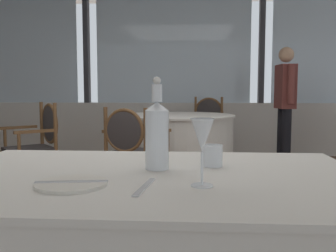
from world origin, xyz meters
TOP-DOWN VIEW (x-y plane):
  - ground_plane at (0.00, 0.00)m, footprint 12.24×12.24m
  - window_wall_far at (0.00, 3.54)m, footprint 9.15×0.14m
  - side_plate at (-0.02, -1.57)m, footprint 0.21×0.21m
  - butter_knife at (-0.02, -1.57)m, footprint 0.21×0.05m
  - dinner_fork at (0.20, -1.58)m, footprint 0.04×0.20m
  - water_bottle at (0.21, -1.32)m, footprint 0.08×0.08m
  - wine_glass at (0.36, -1.55)m, footprint 0.07×0.07m
  - water_tumbler at (0.40, -1.26)m, footprint 0.08×0.08m
  - background_table_0 at (0.15, 1.75)m, footprint 1.34×1.34m
  - dining_chair_0_0 at (-0.22, 0.72)m, footprint 0.63×0.59m
  - dining_chair_0_1 at (0.52, 2.78)m, footprint 0.63×0.59m
  - dining_chair_1_1 at (-1.23, 1.02)m, footprint 0.65×0.66m
  - diner_person_0 at (1.60, 2.65)m, footprint 0.23×0.53m

SIDE VIEW (x-z plane):
  - ground_plane at x=0.00m, z-range 0.00..0.00m
  - background_table_0 at x=0.15m, z-range 0.00..0.77m
  - dining_chair_0_0 at x=-0.22m, z-range 0.08..0.98m
  - dining_chair_1_1 at x=-1.23m, z-range 0.07..1.00m
  - dining_chair_0_1 at x=0.52m, z-range 0.07..1.03m
  - dinner_fork at x=0.20m, z-range 0.77..0.77m
  - side_plate at x=-0.02m, z-range 0.77..0.78m
  - butter_knife at x=-0.02m, z-range 0.77..0.78m
  - water_tumbler at x=0.40m, z-range 0.77..0.84m
  - water_bottle at x=0.21m, z-range 0.73..1.05m
  - wine_glass at x=0.36m, z-range 0.81..1.01m
  - diner_person_0 at x=1.60m, z-range 0.11..1.75m
  - window_wall_far at x=0.00m, z-range -0.30..2.65m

